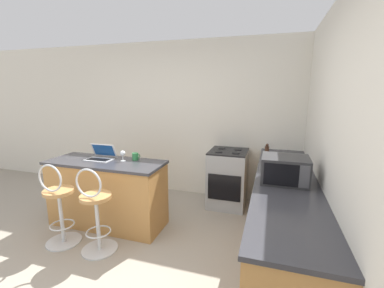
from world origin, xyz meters
TOP-DOWN VIEW (x-y plane):
  - ground_plane at (0.00, 0.00)m, footprint 20.00×20.00m
  - wall_back at (0.00, 2.36)m, footprint 12.00×0.06m
  - wall_right at (2.00, 0.00)m, footprint 0.06×12.00m
  - breakfast_bar at (-0.57, 0.94)m, footprint 1.56×0.59m
  - counter_right at (1.67, 0.92)m, footprint 0.63×2.86m
  - bar_stool_near at (-0.82, 0.37)m, footprint 0.40×0.40m
  - bar_stool_far at (-0.31, 0.37)m, footprint 0.40×0.40m
  - laptop at (-0.68, 1.01)m, footprint 0.36×0.26m
  - microwave at (1.64, 0.81)m, footprint 0.45×0.38m
  - stove_range at (0.87, 2.01)m, footprint 0.57×0.61m
  - mug_white at (1.44, 1.25)m, footprint 0.10×0.08m
  - mug_green at (-0.22, 1.11)m, footprint 0.10×0.08m
  - mug_red at (1.66, 1.35)m, footprint 0.09×0.08m
  - wine_glass_tall at (-0.35, 1.01)m, footprint 0.07×0.07m
  - pepper_mill at (1.45, 1.39)m, footprint 0.05×0.05m

SIDE VIEW (x-z plane):
  - ground_plane at x=0.00m, z-range 0.00..0.00m
  - stove_range at x=0.87m, z-range 0.00..0.89m
  - counter_right at x=1.67m, z-range 0.00..0.89m
  - breakfast_bar at x=-0.57m, z-range 0.00..0.89m
  - bar_stool_near at x=-0.82m, z-range -0.03..0.97m
  - bar_stool_far at x=-0.31m, z-range -0.03..0.97m
  - mug_green at x=-0.22m, z-range 0.89..0.98m
  - mug_white at x=1.44m, z-range 0.89..0.98m
  - mug_red at x=1.66m, z-range 0.89..0.99m
  - laptop at x=-0.68m, z-range 0.84..1.04m
  - wine_glass_tall at x=-0.35m, z-range 0.92..1.05m
  - pepper_mill at x=1.45m, z-range 0.88..1.15m
  - microwave at x=1.64m, z-range 0.89..1.15m
  - wall_back at x=0.00m, z-range 0.00..2.60m
  - wall_right at x=2.00m, z-range 0.00..2.60m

